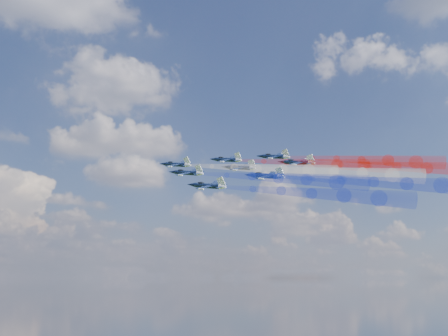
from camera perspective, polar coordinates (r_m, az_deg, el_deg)
name	(u,v)px	position (r m, az deg, el deg)	size (l,w,h in m)	color
jet_lead	(176,164)	(175.57, -4.90, 0.36)	(9.87, 12.34, 3.29)	black
trail_lead	(258,168)	(160.26, 3.49, -0.04)	(4.11, 47.00, 4.11)	white
jet_inner_left	(187,173)	(159.81, -3.80, -0.49)	(9.87, 12.34, 3.29)	black
trail_inner_left	(279,178)	(145.21, 5.60, -1.02)	(4.11, 47.00, 4.11)	#172AC4
jet_inner_right	(227,160)	(178.26, 0.29, 0.86)	(9.87, 12.34, 3.29)	black
trail_inner_right	(311,163)	(165.29, 8.93, 0.50)	(4.11, 47.00, 4.11)	red
jet_outer_left	(208,186)	(145.30, -1.67, -1.83)	(9.87, 12.34, 3.29)	black
trail_outer_left	(312,193)	(131.95, 8.96, -2.54)	(4.11, 47.00, 4.11)	#172AC4
jet_center_third	(240,168)	(164.54, 1.62, 0.05)	(9.87, 12.34, 3.29)	black
trail_center_third	(333,172)	(152.39, 11.13, -0.41)	(4.11, 47.00, 4.11)	white
jet_outer_right	(274,157)	(181.81, 5.15, 1.18)	(9.87, 12.34, 3.29)	black
trail_outer_right	(362,160)	(171.10, 13.89, 0.84)	(4.11, 47.00, 4.11)	red
jet_rear_left	(266,176)	(149.39, 4.30, -0.81)	(9.87, 12.34, 3.29)	black
trail_rear_left	(373,182)	(138.78, 15.03, -1.38)	(4.11, 47.00, 4.11)	#172AC4
jet_rear_right	(298,162)	(166.53, 7.53, 0.57)	(9.87, 12.34, 3.29)	black
trail_rear_right	(397,166)	(157.19, 17.24, 0.15)	(4.11, 47.00, 4.11)	red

